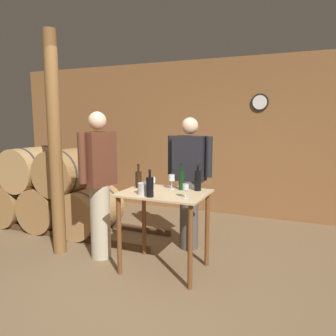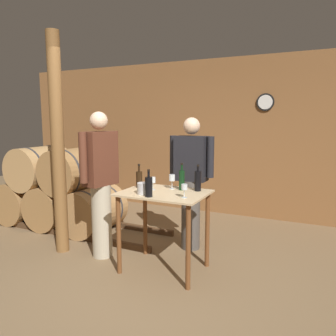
# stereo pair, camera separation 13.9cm
# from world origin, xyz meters

# --- Properties ---
(ground_plane) EXTENTS (14.00, 14.00, 0.00)m
(ground_plane) POSITION_xyz_m (0.00, 0.00, 0.00)
(ground_plane) COLOR brown
(back_wall) EXTENTS (8.40, 0.08, 2.70)m
(back_wall) POSITION_xyz_m (0.00, 2.93, 1.35)
(back_wall) COLOR brown
(back_wall) RESTS_ON ground_plane
(barrel_rack) EXTENTS (3.68, 0.84, 1.26)m
(barrel_rack) POSITION_xyz_m (-2.08, 1.11, 0.55)
(barrel_rack) COLOR #4C331E
(barrel_rack) RESTS_ON ground_plane
(tasting_table) EXTENTS (0.93, 0.70, 0.89)m
(tasting_table) POSITION_xyz_m (0.11, 0.45, 0.70)
(tasting_table) COLOR #D1B284
(tasting_table) RESTS_ON ground_plane
(wooden_post) EXTENTS (0.16, 0.16, 2.70)m
(wooden_post) POSITION_xyz_m (-1.30, 0.37, 1.35)
(wooden_post) COLOR brown
(wooden_post) RESTS_ON ground_plane
(wine_bottle_far_left) EXTENTS (0.07, 0.07, 0.27)m
(wine_bottle_far_left) POSITION_xyz_m (-0.25, 0.54, 0.99)
(wine_bottle_far_left) COLOR black
(wine_bottle_far_left) RESTS_ON tasting_table
(wine_bottle_left) EXTENTS (0.08, 0.08, 0.28)m
(wine_bottle_left) POSITION_xyz_m (0.07, 0.19, 1.00)
(wine_bottle_left) COLOR black
(wine_bottle_left) RESTS_ON tasting_table
(wine_bottle_center) EXTENTS (0.06, 0.06, 0.30)m
(wine_bottle_center) POSITION_xyz_m (0.24, 0.64, 1.01)
(wine_bottle_center) COLOR black
(wine_bottle_center) RESTS_ON tasting_table
(wine_bottle_right) EXTENTS (0.07, 0.07, 0.29)m
(wine_bottle_right) POSITION_xyz_m (0.42, 0.66, 1.00)
(wine_bottle_right) COLOR black
(wine_bottle_right) RESTS_ON tasting_table
(wine_glass_near_left) EXTENTS (0.06, 0.06, 0.14)m
(wine_glass_near_left) POSITION_xyz_m (-0.05, 0.50, 0.99)
(wine_glass_near_left) COLOR silver
(wine_glass_near_left) RESTS_ON tasting_table
(wine_glass_near_center) EXTENTS (0.07, 0.07, 0.16)m
(wine_glass_near_center) POSITION_xyz_m (0.12, 0.64, 1.01)
(wine_glass_near_center) COLOR silver
(wine_glass_near_center) RESTS_ON tasting_table
(wine_glass_near_right) EXTENTS (0.06, 0.06, 0.14)m
(wine_glass_near_right) POSITION_xyz_m (0.41, 0.30, 0.99)
(wine_glass_near_right) COLOR silver
(wine_glass_near_right) RESTS_ON tasting_table
(ice_bucket) EXTENTS (0.15, 0.15, 0.12)m
(ice_bucket) POSITION_xyz_m (-0.04, 0.28, 0.95)
(ice_bucket) COLOR silver
(ice_bucket) RESTS_ON tasting_table
(person_host) EXTENTS (0.29, 0.58, 1.76)m
(person_host) POSITION_xyz_m (-0.74, 0.46, 0.93)
(person_host) COLOR #B7AD93
(person_host) RESTS_ON ground_plane
(person_visitor_with_scarf) EXTENTS (0.59, 0.24, 1.69)m
(person_visitor_with_scarf) POSITION_xyz_m (0.15, 1.16, 0.90)
(person_visitor_with_scarf) COLOR #4C4742
(person_visitor_with_scarf) RESTS_ON ground_plane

